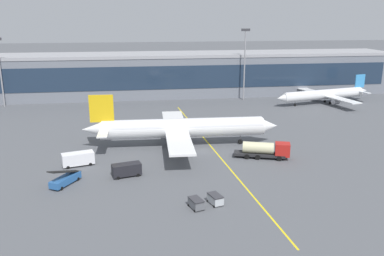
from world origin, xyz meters
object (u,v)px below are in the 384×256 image
object	(u,v)px
lavatory_truck	(79,158)
baggage_cart_1	(215,199)
commuter_jet_far	(324,94)
fuel_tanker	(266,150)
crew_van	(126,169)
main_airliner	(182,128)
baggage_cart_0	(196,203)
belt_loader	(65,179)

from	to	relation	value
lavatory_truck	baggage_cart_1	xyz separation A→B (m)	(22.14, -19.46, -0.64)
lavatory_truck	commuter_jet_far	world-z (taller)	commuter_jet_far
fuel_tanker	baggage_cart_1	size ratio (longest dim) A/B	3.69
fuel_tanker	crew_van	size ratio (longest dim) A/B	2.06
fuel_tanker	baggage_cart_1	distance (m)	22.94
main_airliner	crew_van	distance (m)	19.64
main_airliner	baggage_cart_0	world-z (taller)	main_airliner
baggage_cart_1	lavatory_truck	bearing A→B (deg)	138.69
baggage_cart_1	main_airliner	bearing A→B (deg)	93.24
main_airliner	belt_loader	xyz separation A→B (m)	(-21.66, -17.70, -3.06)
belt_loader	crew_van	bearing A→B (deg)	12.30
fuel_tanker	baggage_cart_1	bearing A→B (deg)	-126.89
belt_loader	main_airliner	bearing A→B (deg)	39.25
baggage_cart_0	crew_van	bearing A→B (deg)	126.68
lavatory_truck	fuel_tanker	bearing A→B (deg)	-1.80
fuel_tanker	baggage_cart_0	bearing A→B (deg)	-131.03
crew_van	baggage_cart_0	bearing A→B (deg)	-53.32
crew_van	baggage_cart_1	bearing A→B (deg)	-43.88
lavatory_truck	commuter_jet_far	bearing A→B (deg)	32.83
commuter_jet_far	main_airliner	bearing A→B (deg)	-143.76
crew_van	baggage_cart_1	size ratio (longest dim) A/B	1.79
fuel_tanker	commuter_jet_far	distance (m)	57.87
belt_loader	crew_van	world-z (taller)	belt_loader
main_airliner	fuel_tanker	xyz separation A→B (m)	(15.36, -10.00, -2.30)
fuel_tanker	baggage_cart_0	distance (m)	25.61
fuel_tanker	lavatory_truck	world-z (taller)	fuel_tanker
baggage_cart_0	baggage_cart_1	bearing A→B (deg)	17.78
main_airliner	baggage_cart_1	size ratio (longest dim) A/B	14.01
belt_loader	baggage_cart_1	world-z (taller)	belt_loader
fuel_tanker	baggage_cart_1	world-z (taller)	fuel_tanker
main_airliner	commuter_jet_far	xyz separation A→B (m)	(49.79, 36.49, -1.06)
lavatory_truck	baggage_cart_0	size ratio (longest dim) A/B	2.07
fuel_tanker	crew_van	bearing A→B (deg)	-168.46
commuter_jet_far	baggage_cart_1	bearing A→B (deg)	-126.62
main_airliner	belt_loader	world-z (taller)	main_airliner
main_airliner	belt_loader	size ratio (longest dim) A/B	6.34
baggage_cart_0	baggage_cart_1	xyz separation A→B (m)	(3.05, 0.98, 0.00)
fuel_tanker	baggage_cart_1	xyz separation A→B (m)	(-13.76, -18.33, -0.96)
main_airliner	baggage_cart_1	xyz separation A→B (m)	(1.60, -28.33, -3.27)
baggage_cart_0	main_airliner	bearing A→B (deg)	87.18
lavatory_truck	belt_loader	xyz separation A→B (m)	(-1.12, -8.82, -0.43)
belt_loader	fuel_tanker	bearing A→B (deg)	11.74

